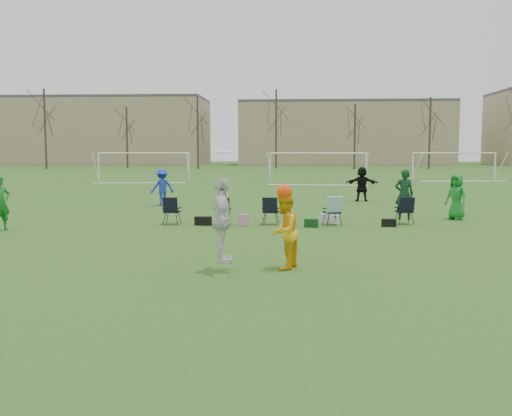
# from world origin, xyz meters

# --- Properties ---
(ground) EXTENTS (260.00, 260.00, 0.00)m
(ground) POSITION_xyz_m (0.00, 0.00, 0.00)
(ground) COLOR #2B581B
(ground) RESTS_ON ground
(fielder_green_near) EXTENTS (0.71, 0.77, 1.77)m
(fielder_green_near) POSITION_xyz_m (-7.51, 5.86, 0.88)
(fielder_green_near) COLOR #147021
(fielder_green_near) RESTS_ON ground
(fielder_blue) EXTENTS (1.29, 1.11, 1.73)m
(fielder_blue) POSITION_xyz_m (-4.20, 14.63, 0.87)
(fielder_blue) COLOR #1934C0
(fielder_blue) RESTS_ON ground
(fielder_green_far) EXTENTS (0.95, 0.99, 1.71)m
(fielder_green_far) POSITION_xyz_m (8.03, 9.76, 0.85)
(fielder_green_far) COLOR #157824
(fielder_green_far) RESTS_ON ground
(fielder_black) EXTENTS (1.69, 0.72, 1.77)m
(fielder_black) POSITION_xyz_m (5.52, 17.52, 0.89)
(fielder_black) COLOR black
(fielder_black) RESTS_ON ground
(center_contest) EXTENTS (2.04, 1.37, 2.57)m
(center_contest) POSITION_xyz_m (0.99, 0.22, 0.98)
(center_contest) COLOR silver
(center_contest) RESTS_ON ground
(sideline_setup) EXTENTS (8.82, 1.61, 1.93)m
(sideline_setup) POSITION_xyz_m (2.39, 7.98, 0.57)
(sideline_setup) COLOR #0E351C
(sideline_setup) RESTS_ON ground
(goal_left) EXTENTS (7.39, 0.76, 2.46)m
(goal_left) POSITION_xyz_m (-10.00, 34.00, 1.92)
(goal_left) COLOR white
(goal_left) RESTS_ON ground
(goal_mid) EXTENTS (7.40, 0.63, 2.46)m
(goal_mid) POSITION_xyz_m (4.00, 32.00, 1.92)
(goal_mid) COLOR white
(goal_mid) RESTS_ON ground
(goal_right) EXTENTS (7.35, 1.14, 2.46)m
(goal_right) POSITION_xyz_m (16.00, 38.00, 1.92)
(goal_right) COLOR white
(goal_right) RESTS_ON ground
(tree_line) EXTENTS (110.28, 3.28, 11.40)m
(tree_line) POSITION_xyz_m (0.24, 69.85, 5.09)
(tree_line) COLOR #382B21
(tree_line) RESTS_ON ground
(building_row) EXTENTS (126.00, 16.00, 13.00)m
(building_row) POSITION_xyz_m (6.73, 96.00, 5.99)
(building_row) COLOR tan
(building_row) RESTS_ON ground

